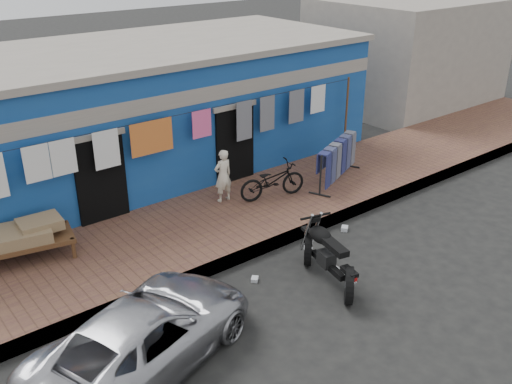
% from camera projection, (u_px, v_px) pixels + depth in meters
% --- Properties ---
extents(ground, '(80.00, 80.00, 0.00)m').
position_uv_depth(ground, '(323.00, 284.00, 10.53)').
color(ground, black).
rests_on(ground, ground).
extents(sidewalk, '(28.00, 3.00, 0.25)m').
position_uv_depth(sidewalk, '(228.00, 219.00, 12.61)').
color(sidewalk, brown).
rests_on(sidewalk, ground).
extents(curb, '(28.00, 0.10, 0.25)m').
position_uv_depth(curb, '(270.00, 245.00, 11.58)').
color(curb, gray).
rests_on(curb, ground).
extents(building, '(12.20, 5.20, 3.36)m').
position_uv_depth(building, '(137.00, 111.00, 14.81)').
color(building, navy).
rests_on(building, ground).
extents(neighbor_right, '(6.00, 5.00, 3.80)m').
position_uv_depth(neighbor_right, '(405.00, 53.00, 20.96)').
color(neighbor_right, '#9E9384').
rests_on(neighbor_right, ground).
extents(clothesline, '(10.06, 0.06, 2.10)m').
position_uv_depth(clothesline, '(178.00, 136.00, 12.57)').
color(clothesline, brown).
rests_on(clothesline, sidewalk).
extents(car, '(4.20, 2.90, 1.08)m').
position_uv_depth(car, '(145.00, 334.00, 8.36)').
color(car, silver).
rests_on(car, ground).
extents(seated_person, '(0.45, 0.30, 1.25)m').
position_uv_depth(seated_person, '(223.00, 176.00, 12.96)').
color(seated_person, beige).
rests_on(seated_person, sidewalk).
extents(bicycle, '(1.70, 0.93, 1.04)m').
position_uv_depth(bicycle, '(272.00, 177.00, 13.16)').
color(bicycle, black).
rests_on(bicycle, sidewalk).
extents(motorcycle, '(1.43, 2.06, 1.15)m').
position_uv_depth(motorcycle, '(328.00, 255.00, 10.36)').
color(motorcycle, black).
rests_on(motorcycle, ground).
extents(charpoy, '(2.47, 1.80, 0.70)m').
position_uv_depth(charpoy, '(18.00, 244.00, 10.66)').
color(charpoy, brown).
rests_on(charpoy, sidewalk).
extents(jeans_rack, '(2.50, 2.01, 1.05)m').
position_uv_depth(jeans_rack, '(337.00, 161.00, 14.09)').
color(jeans_rack, black).
rests_on(jeans_rack, sidewalk).
extents(litter_a, '(0.20, 0.19, 0.07)m').
position_uv_depth(litter_a, '(255.00, 279.00, 10.60)').
color(litter_a, silver).
rests_on(litter_a, ground).
extents(litter_b, '(0.22, 0.21, 0.09)m').
position_uv_depth(litter_b, '(345.00, 228.00, 12.40)').
color(litter_b, silver).
rests_on(litter_b, ground).
extents(litter_c, '(0.23, 0.26, 0.08)m').
position_uv_depth(litter_c, '(324.00, 253.00, 11.44)').
color(litter_c, silver).
rests_on(litter_c, ground).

